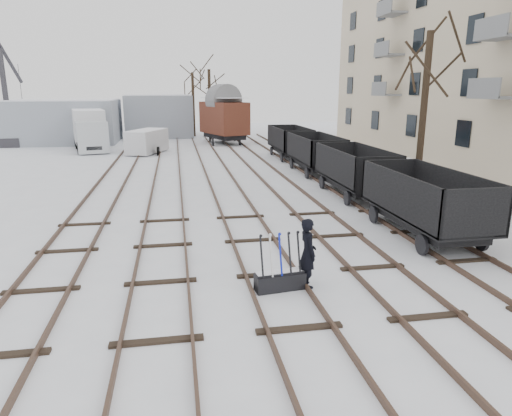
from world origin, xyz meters
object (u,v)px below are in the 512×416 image
at_px(crane, 9,119).
at_px(box_van_wagon, 224,117).
at_px(ground_frame, 280,279).
at_px(panel_van, 147,141).
at_px(freight_wagon_a, 424,211).
at_px(lorry, 90,129).
at_px(worker, 308,253).

bearing_deg(crane, box_van_wagon, -0.94).
distance_m(ground_frame, crane, 38.16).
distance_m(panel_van, crane, 14.17).
bearing_deg(ground_frame, freight_wagon_a, 23.27).
bearing_deg(lorry, ground_frame, -85.60).
height_order(ground_frame, freight_wagon_a, freight_wagon_a).
bearing_deg(box_van_wagon, ground_frame, -113.01).
bearing_deg(panel_van, crane, 173.55).
bearing_deg(worker, lorry, 13.64).
height_order(ground_frame, crane, crane).
bearing_deg(freight_wagon_a, worker, -146.59).
relative_size(freight_wagon_a, box_van_wagon, 0.90).
bearing_deg(box_van_wagon, lorry, 174.25).
bearing_deg(crane, panel_van, -27.57).
bearing_deg(ground_frame, box_van_wagon, 78.93).
relative_size(freight_wagon_a, panel_van, 1.20).
bearing_deg(worker, panel_van, 6.14).
relative_size(worker, freight_wagon_a, 0.33).
bearing_deg(ground_frame, lorry, 100.21).
relative_size(box_van_wagon, crane, 0.66).
height_order(ground_frame, worker, worker).
bearing_deg(box_van_wagon, freight_wagon_a, -102.00).
distance_m(worker, lorry, 32.01).
xyz_separation_m(panel_van, crane, (-12.30, 6.87, 1.50)).
bearing_deg(ground_frame, worker, 0.19).
bearing_deg(worker, crane, 22.34).
bearing_deg(freight_wagon_a, lorry, 120.17).
bearing_deg(box_van_wagon, panel_van, -158.13).
xyz_separation_m(box_van_wagon, panel_van, (-6.87, -6.02, -1.51)).
distance_m(freight_wagon_a, box_van_wagon, 29.97).
bearing_deg(ground_frame, crane, 109.17).
bearing_deg(panel_van, freight_wagon_a, -42.95).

